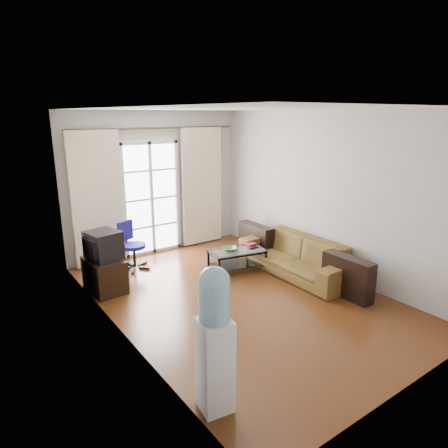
# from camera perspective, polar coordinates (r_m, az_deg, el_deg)

# --- Properties ---
(floor) EXTENTS (5.20, 5.20, 0.00)m
(floor) POSITION_cam_1_polar(r_m,az_deg,el_deg) (6.06, 2.10, -10.30)
(floor) COLOR #5C3115
(floor) RESTS_ON ground
(ceiling) EXTENTS (5.20, 5.20, 0.00)m
(ceiling) POSITION_cam_1_polar(r_m,az_deg,el_deg) (5.46, 2.39, 16.16)
(ceiling) COLOR white
(ceiling) RESTS_ON wall_back
(wall_back) EXTENTS (3.60, 0.02, 2.70)m
(wall_back) POSITION_cam_1_polar(r_m,az_deg,el_deg) (7.78, -9.60, 5.78)
(wall_back) COLOR #B8B6AF
(wall_back) RESTS_ON floor
(wall_front) EXTENTS (3.60, 0.02, 2.70)m
(wall_front) POSITION_cam_1_polar(r_m,az_deg,el_deg) (3.97, 25.92, -5.03)
(wall_front) COLOR #B8B6AF
(wall_front) RESTS_ON floor
(wall_left) EXTENTS (0.02, 5.20, 2.70)m
(wall_left) POSITION_cam_1_polar(r_m,az_deg,el_deg) (4.76, -15.19, -0.75)
(wall_left) COLOR #B8B6AF
(wall_left) RESTS_ON floor
(wall_right) EXTENTS (0.02, 5.20, 2.70)m
(wall_right) POSITION_cam_1_polar(r_m,az_deg,el_deg) (6.83, 14.30, 4.17)
(wall_right) COLOR #B8B6AF
(wall_right) RESTS_ON floor
(french_door) EXTENTS (1.16, 0.06, 2.15)m
(french_door) POSITION_cam_1_polar(r_m,az_deg,el_deg) (7.72, -10.33, 3.59)
(french_door) COLOR white
(french_door) RESTS_ON wall_back
(curtain_rod) EXTENTS (3.30, 0.04, 0.04)m
(curtain_rod) POSITION_cam_1_polar(r_m,az_deg,el_deg) (7.59, -9.62, 13.36)
(curtain_rod) COLOR #4C3F2D
(curtain_rod) RESTS_ON wall_back
(curtain_left) EXTENTS (0.90, 0.07, 2.35)m
(curtain_left) POSITION_cam_1_polar(r_m,az_deg,el_deg) (7.26, -17.65, 3.36)
(curtain_left) COLOR beige
(curtain_left) RESTS_ON curtain_rod
(curtain_right) EXTENTS (0.90, 0.07, 2.35)m
(curtain_right) POSITION_cam_1_polar(r_m,az_deg,el_deg) (8.16, -3.17, 5.35)
(curtain_right) COLOR beige
(curtain_right) RESTS_ON curtain_rod
(radiator) EXTENTS (0.64, 0.12, 0.64)m
(radiator) POSITION_cam_1_polar(r_m,az_deg,el_deg) (8.30, -4.03, -0.67)
(radiator) COLOR gray
(radiator) RESTS_ON floor
(sofa) EXTENTS (2.16, 0.90, 0.62)m
(sofa) POSITION_cam_1_polar(r_m,az_deg,el_deg) (6.88, 10.22, -4.51)
(sofa) COLOR brown
(sofa) RESTS_ON floor
(coffee_table) EXTENTS (1.02, 0.71, 0.38)m
(coffee_table) POSITION_cam_1_polar(r_m,az_deg,el_deg) (6.91, 1.81, -4.78)
(coffee_table) COLOR silver
(coffee_table) RESTS_ON floor
(bowl) EXTENTS (0.41, 0.41, 0.06)m
(bowl) POSITION_cam_1_polar(r_m,az_deg,el_deg) (6.81, 0.82, -3.60)
(bowl) COLOR #368831
(bowl) RESTS_ON coffee_table
(book) EXTENTS (0.21, 0.27, 0.02)m
(book) POSITION_cam_1_polar(r_m,az_deg,el_deg) (7.12, 2.95, -2.91)
(book) COLOR #A32B14
(book) RESTS_ON coffee_table
(remote) EXTENTS (0.18, 0.06, 0.02)m
(remote) POSITION_cam_1_polar(r_m,az_deg,el_deg) (6.96, 4.28, -3.38)
(remote) COLOR black
(remote) RESTS_ON coffee_table
(tv_stand) EXTENTS (0.51, 0.73, 0.51)m
(tv_stand) POSITION_cam_1_polar(r_m,az_deg,el_deg) (6.41, -16.68, -6.97)
(tv_stand) COLOR black
(tv_stand) RESTS_ON floor
(crt_tv) EXTENTS (0.55, 0.55, 0.43)m
(crt_tv) POSITION_cam_1_polar(r_m,az_deg,el_deg) (6.25, -16.99, -2.96)
(crt_tv) COLOR black
(crt_tv) RESTS_ON tv_stand
(task_chair) EXTENTS (0.74, 0.74, 0.84)m
(task_chair) POSITION_cam_1_polar(r_m,az_deg,el_deg) (7.19, -12.86, -4.32)
(task_chair) COLOR black
(task_chair) RESTS_ON floor
(water_cooler) EXTENTS (0.33, 0.32, 1.40)m
(water_cooler) POSITION_cam_1_polar(r_m,az_deg,el_deg) (3.66, -1.32, -15.90)
(water_cooler) COLOR white
(water_cooler) RESTS_ON floor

